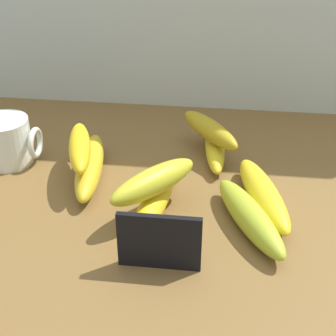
{
  "coord_description": "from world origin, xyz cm",
  "views": [
    {
      "loc": [
        9.66,
        -63.3,
        50.26
      ],
      "look_at": [
        1.52,
        4.4,
        8.0
      ],
      "focal_mm": 54.85,
      "sensor_mm": 36.0,
      "label": 1
    }
  ],
  "objects_px": {
    "banana_3": "(90,166)",
    "banana_5": "(80,147)",
    "coffee_mug": "(7,141)",
    "banana_2": "(263,194)",
    "banana_6": "(210,130)",
    "chalkboard_sign": "(159,244)",
    "banana_7": "(152,181)",
    "banana_1": "(250,217)",
    "banana_4": "(156,204)",
    "banana_0": "(215,147)"
  },
  "relations": [
    {
      "from": "banana_3",
      "to": "banana_5",
      "type": "height_order",
      "value": "banana_5"
    },
    {
      "from": "coffee_mug",
      "to": "banana_2",
      "type": "relative_size",
      "value": 0.52
    },
    {
      "from": "banana_6",
      "to": "chalkboard_sign",
      "type": "bearing_deg",
      "value": -99.37
    },
    {
      "from": "coffee_mug",
      "to": "banana_7",
      "type": "height_order",
      "value": "coffee_mug"
    },
    {
      "from": "chalkboard_sign",
      "to": "banana_7",
      "type": "bearing_deg",
      "value": 102.84
    },
    {
      "from": "banana_6",
      "to": "banana_5",
      "type": "bearing_deg",
      "value": -153.72
    },
    {
      "from": "chalkboard_sign",
      "to": "banana_1",
      "type": "xyz_separation_m",
      "value": [
        0.12,
        0.1,
        -0.02
      ]
    },
    {
      "from": "banana_1",
      "to": "banana_7",
      "type": "height_order",
      "value": "banana_7"
    },
    {
      "from": "banana_6",
      "to": "banana_3",
      "type": "bearing_deg",
      "value": -153.69
    },
    {
      "from": "banana_3",
      "to": "banana_4",
      "type": "height_order",
      "value": "banana_3"
    },
    {
      "from": "banana_6",
      "to": "banana_0",
      "type": "bearing_deg",
      "value": 3.55
    },
    {
      "from": "chalkboard_sign",
      "to": "banana_5",
      "type": "distance_m",
      "value": 0.26
    },
    {
      "from": "banana_4",
      "to": "banana_5",
      "type": "bearing_deg",
      "value": 148.05
    },
    {
      "from": "banana_0",
      "to": "banana_4",
      "type": "xyz_separation_m",
      "value": [
        -0.08,
        -0.19,
        0.0
      ]
    },
    {
      "from": "banana_2",
      "to": "banana_5",
      "type": "relative_size",
      "value": 1.25
    },
    {
      "from": "coffee_mug",
      "to": "banana_6",
      "type": "distance_m",
      "value": 0.36
    },
    {
      "from": "coffee_mug",
      "to": "banana_0",
      "type": "xyz_separation_m",
      "value": [
        0.36,
        0.06,
        -0.02
      ]
    },
    {
      "from": "banana_1",
      "to": "banana_6",
      "type": "distance_m",
      "value": 0.22
    },
    {
      "from": "banana_3",
      "to": "banana_7",
      "type": "relative_size",
      "value": 1.3
    },
    {
      "from": "coffee_mug",
      "to": "banana_1",
      "type": "height_order",
      "value": "coffee_mug"
    },
    {
      "from": "banana_4",
      "to": "banana_7",
      "type": "relative_size",
      "value": 1.3
    },
    {
      "from": "banana_0",
      "to": "banana_7",
      "type": "relative_size",
      "value": 1.1
    },
    {
      "from": "banana_1",
      "to": "banana_4",
      "type": "bearing_deg",
      "value": 172.75
    },
    {
      "from": "banana_3",
      "to": "banana_6",
      "type": "relative_size",
      "value": 1.34
    },
    {
      "from": "chalkboard_sign",
      "to": "coffee_mug",
      "type": "bearing_deg",
      "value": 141.61
    },
    {
      "from": "banana_5",
      "to": "banana_6",
      "type": "bearing_deg",
      "value": 26.28
    },
    {
      "from": "banana_3",
      "to": "banana_5",
      "type": "relative_size",
      "value": 1.31
    },
    {
      "from": "banana_2",
      "to": "banana_4",
      "type": "relative_size",
      "value": 0.96
    },
    {
      "from": "banana_4",
      "to": "banana_7",
      "type": "height_order",
      "value": "banana_7"
    },
    {
      "from": "banana_2",
      "to": "banana_7",
      "type": "bearing_deg",
      "value": -167.07
    },
    {
      "from": "banana_7",
      "to": "chalkboard_sign",
      "type": "bearing_deg",
      "value": -77.16
    },
    {
      "from": "banana_1",
      "to": "banana_5",
      "type": "bearing_deg",
      "value": 159.48
    },
    {
      "from": "banana_0",
      "to": "banana_3",
      "type": "xyz_separation_m",
      "value": [
        -0.21,
        -0.1,
        0.0
      ]
    },
    {
      "from": "chalkboard_sign",
      "to": "banana_4",
      "type": "xyz_separation_m",
      "value": [
        -0.02,
        0.11,
        -0.02
      ]
    },
    {
      "from": "coffee_mug",
      "to": "banana_0",
      "type": "relative_size",
      "value": 0.58
    },
    {
      "from": "banana_2",
      "to": "banana_6",
      "type": "xyz_separation_m",
      "value": [
        -0.09,
        0.15,
        0.03
      ]
    },
    {
      "from": "banana_3",
      "to": "banana_7",
      "type": "bearing_deg",
      "value": -36.62
    },
    {
      "from": "banana_3",
      "to": "banana_6",
      "type": "xyz_separation_m",
      "value": [
        0.2,
        0.1,
        0.03
      ]
    },
    {
      "from": "banana_2",
      "to": "banana_4",
      "type": "bearing_deg",
      "value": -165.48
    },
    {
      "from": "coffee_mug",
      "to": "banana_0",
      "type": "bearing_deg",
      "value": 10.02
    },
    {
      "from": "coffee_mug",
      "to": "banana_5",
      "type": "distance_m",
      "value": 0.15
    },
    {
      "from": "banana_1",
      "to": "banana_6",
      "type": "xyz_separation_m",
      "value": [
        -0.07,
        0.21,
        0.03
      ]
    },
    {
      "from": "banana_7",
      "to": "banana_5",
      "type": "bearing_deg",
      "value": 147.79
    },
    {
      "from": "banana_6",
      "to": "banana_1",
      "type": "bearing_deg",
      "value": -71.37
    },
    {
      "from": "banana_0",
      "to": "chalkboard_sign",
      "type": "bearing_deg",
      "value": -101.23
    },
    {
      "from": "banana_3",
      "to": "banana_6",
      "type": "distance_m",
      "value": 0.22
    },
    {
      "from": "banana_6",
      "to": "banana_7",
      "type": "relative_size",
      "value": 0.97
    },
    {
      "from": "banana_3",
      "to": "banana_4",
      "type": "xyz_separation_m",
      "value": [
        0.13,
        -0.09,
        -0.0
      ]
    },
    {
      "from": "banana_3",
      "to": "banana_0",
      "type": "bearing_deg",
      "value": 25.32
    },
    {
      "from": "banana_1",
      "to": "banana_3",
      "type": "relative_size",
      "value": 0.93
    }
  ]
}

